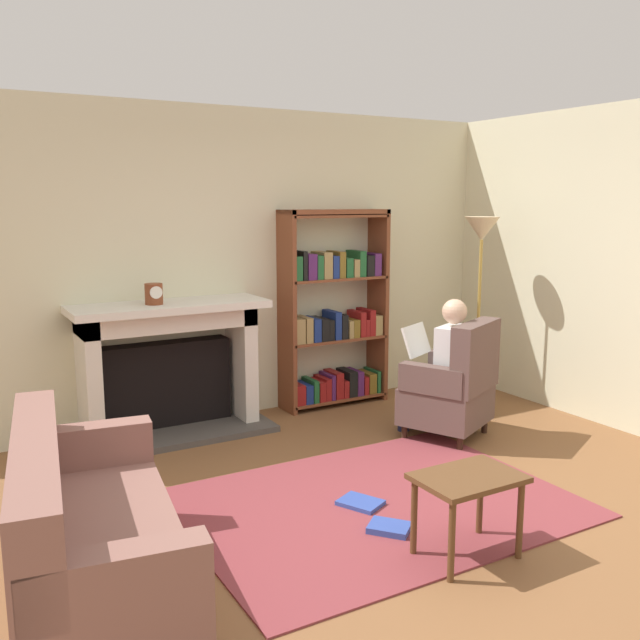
{
  "coord_description": "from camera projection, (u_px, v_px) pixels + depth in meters",
  "views": [
    {
      "loc": [
        -2.37,
        -3.09,
        1.91
      ],
      "look_at": [
        0.1,
        1.2,
        1.05
      ],
      "focal_mm": 38.7,
      "sensor_mm": 36.0,
      "label": 1
    }
  ],
  "objects": [
    {
      "name": "floor_lamp",
      "position": [
        481.0,
        246.0,
        6.34
      ],
      "size": [
        0.32,
        0.32,
        1.76
      ],
      "color": "#B7933F",
      "rests_on": "ground"
    },
    {
      "name": "side_table",
      "position": [
        468.0,
        488.0,
        3.68
      ],
      "size": [
        0.56,
        0.39,
        0.47
      ],
      "color": "brown",
      "rests_on": "ground"
    },
    {
      "name": "fireplace",
      "position": [
        169.0,
        364.0,
        5.65
      ],
      "size": [
        1.6,
        0.64,
        1.1
      ],
      "color": "#4C4742",
      "rests_on": "ground"
    },
    {
      "name": "seated_reader",
      "position": [
        441.0,
        361.0,
        5.6
      ],
      "size": [
        0.52,
        0.6,
        1.14
      ],
      "rotation": [
        0.0,
        0.0,
        3.59
      ],
      "color": "silver",
      "rests_on": "ground"
    },
    {
      "name": "area_rug",
      "position": [
        377.0,
        504.0,
        4.39
      ],
      "size": [
        2.4,
        1.8,
        0.01
      ],
      "primitive_type": "cube",
      "color": "brown",
      "rests_on": "ground"
    },
    {
      "name": "sofa_floral",
      "position": [
        89.0,
        540.0,
        3.27
      ],
      "size": [
        0.95,
        1.78,
        0.85
      ],
      "rotation": [
        0.0,
        0.0,
        1.43
      ],
      "color": "#885C52",
      "rests_on": "ground"
    },
    {
      "name": "scattered_books",
      "position": [
        375.0,
        515.0,
        4.18
      ],
      "size": [
        0.33,
        0.68,
        0.04
      ],
      "color": "#334CA5",
      "rests_on": "area_rug"
    },
    {
      "name": "armchair_reading",
      "position": [
        454.0,
        387.0,
        5.57
      ],
      "size": [
        0.85,
        0.84,
        0.97
      ],
      "rotation": [
        0.0,
        0.0,
        3.59
      ],
      "color": "#331E14",
      "rests_on": "ground"
    },
    {
      "name": "side_wall_right",
      "position": [
        560.0,
        263.0,
        6.27
      ],
      "size": [
        0.1,
        5.2,
        2.7
      ],
      "primitive_type": "cube",
      "color": "beige",
      "rests_on": "ground"
    },
    {
      "name": "mantel_clock",
      "position": [
        154.0,
        294.0,
        5.4
      ],
      "size": [
        0.14,
        0.14,
        0.16
      ],
      "color": "brown",
      "rests_on": "fireplace"
    },
    {
      "name": "bookshelf",
      "position": [
        334.0,
        313.0,
        6.42
      ],
      "size": [
        1.03,
        0.32,
        1.83
      ],
      "color": "brown",
      "rests_on": "ground"
    },
    {
      "name": "ground",
      "position": [
        405.0,
        523.0,
        4.13
      ],
      "size": [
        14.0,
        14.0,
        0.0
      ],
      "primitive_type": "plane",
      "color": "brown"
    },
    {
      "name": "back_wall",
      "position": [
        234.0,
        265.0,
        6.08
      ],
      "size": [
        5.6,
        0.1,
        2.7
      ],
      "primitive_type": "cube",
      "color": "beige",
      "rests_on": "ground"
    }
  ]
}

